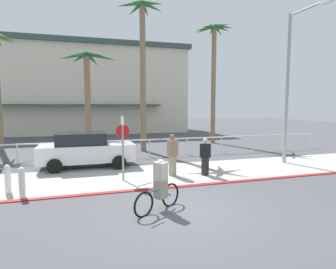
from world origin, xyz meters
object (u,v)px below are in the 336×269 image
Objects in this scene: stop_sign_bike_lane at (123,139)px; pedestrian_1 at (173,157)px; bollard_3 at (22,182)px; palm_tree_2 at (87,77)px; palm_tree_4 at (214,54)px; car_white_1 at (86,150)px; bollard_1 at (8,179)px; pedestrian_0 at (205,158)px; cyclist_teal_0 at (160,187)px; palm_tree_3 at (143,47)px; streetlight_curb at (291,79)px.

stop_sign_bike_lane is 2.28m from pedestrian_1.
palm_tree_2 is at bearing 74.19° from bollard_3.
palm_tree_4 is at bearing 55.50° from pedestrian_1.
palm_tree_4 is at bearing 48.03° from stop_sign_bike_lane.
bollard_3 is 0.23× the size of car_white_1.
car_white_1 is (-9.78, -6.39, -6.01)m from palm_tree_4.
pedestrian_0 is (7.44, 0.39, 0.22)m from bollard_1.
stop_sign_bike_lane is 2.56× the size of bollard_3.
pedestrian_0 is (2.94, 3.37, 0.04)m from cyclist_teal_0.
bollard_1 is 0.63× the size of cyclist_teal_0.
palm_tree_3 is at bearing 71.60° from stop_sign_bike_lane.
car_white_1 is 6.75m from cyclist_teal_0.
stop_sign_bike_lane is at bearing -131.97° from palm_tree_4.
palm_tree_4 is (8.42, 9.36, 5.21)m from stop_sign_bike_lane.
bollard_3 is 12.70m from streetlight_curb.
palm_tree_3 reaches higher than cyclist_teal_0.
bollard_3 is at bearing -105.81° from palm_tree_2.
palm_tree_4 reaches higher than cyclist_teal_0.
palm_tree_3 is 12.18m from cyclist_teal_0.
palm_tree_2 is 0.66× the size of palm_tree_3.
streetlight_curb is 1.70× the size of car_white_1.
streetlight_curb is 9.01m from palm_tree_3.
palm_tree_4 is 5.73× the size of pedestrian_0.
streetlight_curb reaches higher than stop_sign_bike_lane.
bollard_3 is 4.65m from cyclist_teal_0.
pedestrian_0 is (4.55, -7.39, -3.95)m from palm_tree_2.
streetlight_curb is (11.97, 1.98, 3.76)m from bollard_3.
palm_tree_4 reaches higher than stop_sign_bike_lane.
palm_tree_2 is 9.53m from pedestrian_0.
palm_tree_4 is 12.35m from pedestrian_0.
palm_tree_3 is 6.56m from palm_tree_4.
pedestrian_0 is at bearing -2.39° from stop_sign_bike_lane.
streetlight_curb is 10.66m from car_white_1.
pedestrian_0 reaches higher than bollard_3.
stop_sign_bike_lane is at bearing 17.70° from bollard_3.
palm_tree_2 is (-1.08, 7.24, 3.01)m from stop_sign_bike_lane.
pedestrian_0 is at bearing 7.85° from bollard_3.
bollard_1 is 7.45m from pedestrian_0.
palm_tree_4 is (12.39, 9.89, 6.37)m from bollard_1.
bollard_3 is 0.13× the size of streetlight_curb.
pedestrian_1 is at bearing -173.78° from streetlight_curb.
bollard_1 is 9.29m from palm_tree_2.
palm_tree_2 is at bearing 121.60° from pedestrian_0.
stop_sign_bike_lane reaches higher than bollard_3.
car_white_1 reaches higher than bollard_1.
bollard_3 is 0.63× the size of cyclist_teal_0.
palm_tree_2 reaches higher than car_white_1.
streetlight_curb is 0.82× the size of palm_tree_4.
cyclist_teal_0 is 4.47m from pedestrian_0.
palm_tree_4 is at bearing 62.49° from pedestrian_0.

